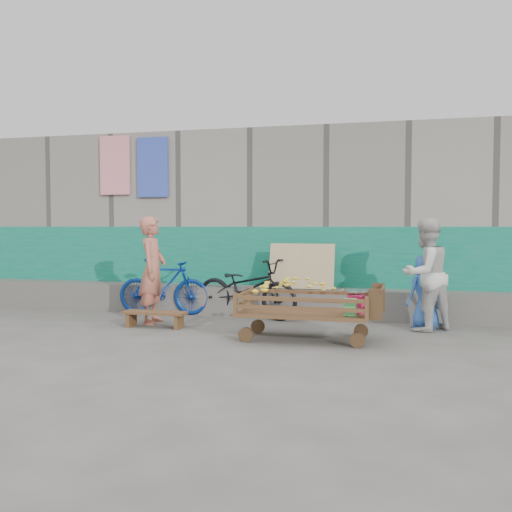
% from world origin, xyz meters
% --- Properties ---
extents(ground, '(80.00, 80.00, 0.00)m').
position_xyz_m(ground, '(0.00, 0.00, 0.00)').
color(ground, '#52514C').
rests_on(ground, ground).
extents(building_wall, '(12.00, 3.50, 3.00)m').
position_xyz_m(building_wall, '(-0.00, 4.05, 1.47)').
color(building_wall, gray).
rests_on(building_wall, ground).
extents(banana_cart, '(1.76, 0.80, 0.75)m').
position_xyz_m(banana_cart, '(0.60, 0.56, 0.51)').
color(banana_cart, brown).
rests_on(banana_cart, ground).
extents(bench, '(0.90, 0.27, 0.22)m').
position_xyz_m(bench, '(-1.54, 0.92, 0.16)').
color(bench, brown).
rests_on(bench, ground).
extents(vendor_man, '(0.43, 0.60, 1.55)m').
position_xyz_m(vendor_man, '(-1.72, 1.27, 0.77)').
color(vendor_man, '#C16A56').
rests_on(vendor_man, ground).
extents(woman, '(0.94, 0.93, 1.53)m').
position_xyz_m(woman, '(2.09, 1.61, 0.76)').
color(woman, silver).
rests_on(woman, ground).
extents(child, '(0.60, 0.55, 1.03)m').
position_xyz_m(child, '(2.09, 1.71, 0.51)').
color(child, '#3260B7').
rests_on(child, ground).
extents(bicycle_dark, '(1.84, 1.04, 0.91)m').
position_xyz_m(bicycle_dark, '(-0.53, 2.05, 0.46)').
color(bicycle_dark, black).
rests_on(bicycle_dark, ground).
extents(bicycle_blue, '(1.52, 0.55, 0.89)m').
position_xyz_m(bicycle_blue, '(-1.89, 2.05, 0.45)').
color(bicycle_blue, navy).
rests_on(bicycle_blue, ground).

